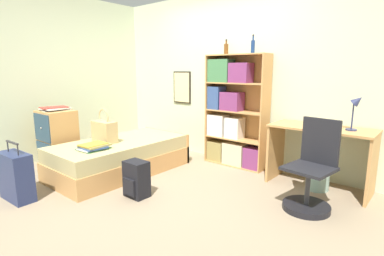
% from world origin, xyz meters
% --- Properties ---
extents(ground_plane, '(14.00, 14.00, 0.00)m').
position_xyz_m(ground_plane, '(0.00, 0.00, 0.00)').
color(ground_plane, gray).
extents(wall_back, '(10.00, 0.09, 2.60)m').
position_xyz_m(wall_back, '(-0.00, 1.51, 1.30)').
color(wall_back, beige).
rests_on(wall_back, ground_plane).
extents(wall_left, '(0.06, 10.00, 2.60)m').
position_xyz_m(wall_left, '(-2.21, 0.00, 1.30)').
color(wall_left, beige).
rests_on(wall_left, ground_plane).
extents(bed, '(0.96, 1.86, 0.45)m').
position_xyz_m(bed, '(-0.79, 0.02, 0.22)').
color(bed, tan).
rests_on(bed, ground_plane).
extents(handbag, '(0.36, 0.18, 0.46)m').
position_xyz_m(handbag, '(-0.88, -0.17, 0.60)').
color(handbag, tan).
rests_on(handbag, bed).
extents(book_stack_on_bed, '(0.33, 0.36, 0.07)m').
position_xyz_m(book_stack_on_bed, '(-0.66, -0.48, 0.49)').
color(book_stack_on_bed, '#427A4C').
rests_on(book_stack_on_bed, bed).
extents(suitcase, '(0.46, 0.22, 0.66)m').
position_xyz_m(suitcase, '(-0.91, -1.30, 0.27)').
color(suitcase, navy).
rests_on(suitcase, ground_plane).
extents(dresser, '(0.49, 0.44, 0.85)m').
position_xyz_m(dresser, '(-1.64, -0.46, 0.42)').
color(dresser, tan).
rests_on(dresser, ground_plane).
extents(magazine_pile_on_dresser, '(0.33, 0.39, 0.05)m').
position_xyz_m(magazine_pile_on_dresser, '(-1.67, -0.45, 0.87)').
color(magazine_pile_on_dresser, silver).
rests_on(magazine_pile_on_dresser, dresser).
extents(bookcase, '(0.95, 0.29, 1.64)m').
position_xyz_m(bookcase, '(0.19, 1.32, 0.75)').
color(bookcase, tan).
rests_on(bookcase, ground_plane).
extents(bottle_green, '(0.07, 0.07, 0.22)m').
position_xyz_m(bottle_green, '(0.05, 1.36, 1.72)').
color(bottle_green, brown).
rests_on(bottle_green, bookcase).
extents(bottle_brown, '(0.06, 0.06, 0.26)m').
position_xyz_m(bottle_brown, '(0.48, 1.36, 1.74)').
color(bottle_brown, navy).
rests_on(bottle_brown, bookcase).
extents(desk, '(1.16, 0.54, 0.76)m').
position_xyz_m(desk, '(1.53, 1.20, 0.52)').
color(desk, tan).
rests_on(desk, ground_plane).
extents(desk_lamp, '(0.17, 0.12, 0.41)m').
position_xyz_m(desk_lamp, '(1.87, 1.20, 1.03)').
color(desk_lamp, navy).
rests_on(desk_lamp, desk).
extents(desk_chair, '(0.49, 0.49, 0.93)m').
position_xyz_m(desk_chair, '(1.65, 0.56, 0.30)').
color(desk_chair, black).
rests_on(desk_chair, ground_plane).
extents(backpack, '(0.27, 0.22, 0.41)m').
position_xyz_m(backpack, '(0.04, -0.40, 0.20)').
color(backpack, black).
rests_on(backpack, ground_plane).
extents(waste_bin, '(0.27, 0.27, 0.27)m').
position_xyz_m(waste_bin, '(1.55, 1.14, 0.13)').
color(waste_bin, '#99C1B2').
rests_on(waste_bin, ground_plane).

